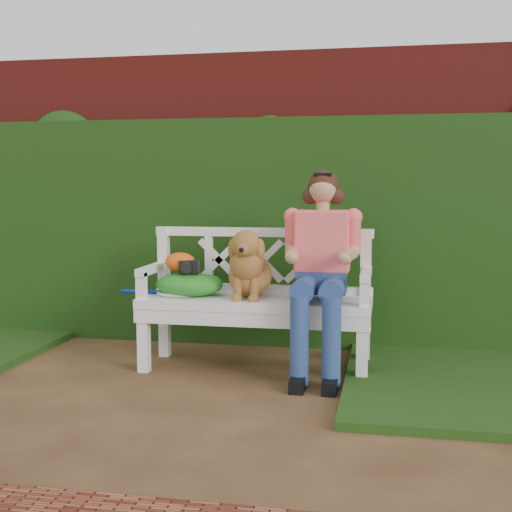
# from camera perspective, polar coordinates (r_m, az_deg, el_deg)

# --- Properties ---
(ground) EXTENTS (60.00, 60.00, 0.00)m
(ground) POSITION_cam_1_polar(r_m,az_deg,el_deg) (3.83, -10.40, -12.61)
(ground) COLOR #412819
(brick_wall) EXTENTS (10.00, 0.30, 2.20)m
(brick_wall) POSITION_cam_1_polar(r_m,az_deg,el_deg) (5.44, -3.29, 4.79)
(brick_wall) COLOR maroon
(brick_wall) RESTS_ON ground
(ivy_hedge) EXTENTS (10.00, 0.18, 1.70)m
(ivy_hedge) POSITION_cam_1_polar(r_m,az_deg,el_deg) (5.24, -3.87, 2.00)
(ivy_hedge) COLOR #1C3F0F
(ivy_hedge) RESTS_ON ground
(garden_bench) EXTENTS (1.59, 0.64, 0.48)m
(garden_bench) POSITION_cam_1_polar(r_m,az_deg,el_deg) (4.52, -0.00, -6.44)
(garden_bench) COLOR white
(garden_bench) RESTS_ON ground
(seated_woman) EXTENTS (0.75, 0.84, 1.23)m
(seated_woman) POSITION_cam_1_polar(r_m,az_deg,el_deg) (4.38, 5.48, -1.90)
(seated_woman) COLOR #C7325B
(seated_woman) RESTS_ON ground
(dog) EXTENTS (0.41, 0.48, 0.45)m
(dog) POSITION_cam_1_polar(r_m,az_deg,el_deg) (4.42, -0.57, -0.60)
(dog) COLOR #AE6C29
(dog) RESTS_ON garden_bench
(tennis_racket) EXTENTS (0.64, 0.43, 0.03)m
(tennis_racket) POSITION_cam_1_polar(r_m,az_deg,el_deg) (4.60, -6.71, -3.05)
(tennis_racket) COLOR white
(tennis_racket) RESTS_ON garden_bench
(green_bag) EXTENTS (0.54, 0.48, 0.15)m
(green_bag) POSITION_cam_1_polar(r_m,az_deg,el_deg) (4.56, -5.59, -2.33)
(green_bag) COLOR #1F7C27
(green_bag) RESTS_ON garden_bench
(camera_item) EXTENTS (0.14, 0.11, 0.08)m
(camera_item) POSITION_cam_1_polar(r_m,az_deg,el_deg) (4.52, -5.57, -0.86)
(camera_item) COLOR black
(camera_item) RESTS_ON green_bag
(baseball_glove) EXTENTS (0.24, 0.20, 0.13)m
(baseball_glove) POSITION_cam_1_polar(r_m,az_deg,el_deg) (4.57, -6.33, -0.52)
(baseball_glove) COLOR #E75511
(baseball_glove) RESTS_ON green_bag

